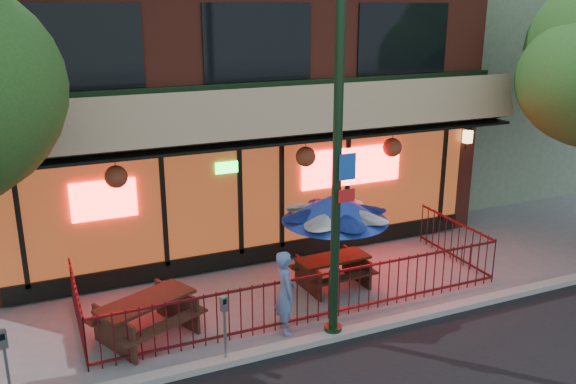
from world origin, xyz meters
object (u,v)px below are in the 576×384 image
parking_meter_far (5,357)px  picnic_table_right (333,267)px  patio_umbrella (335,207)px  parking_meter_near (224,319)px  picnic_table_left (146,312)px  pedestrian (285,292)px  street_light (337,168)px

parking_meter_far → picnic_table_right: bearing=16.3°
patio_umbrella → parking_meter_far: size_ratio=1.77×
picnic_table_right → parking_meter_far: parking_meter_far is taller
parking_meter_far → patio_umbrella: bearing=11.0°
picnic_table_right → parking_meter_near: size_ratio=1.28×
picnic_table_right → parking_meter_near: parking_meter_near is taller
patio_umbrella → parking_meter_near: size_ratio=1.91×
picnic_table_left → patio_umbrella: 4.01m
picnic_table_left → parking_meter_near: 1.77m
picnic_table_left → pedestrian: 2.51m
picnic_table_left → parking_meter_far: (-2.25, -1.32, 0.42)m
parking_meter_near → street_light: bearing=2.1°
picnic_table_right → pedestrian: size_ratio=1.01×
parking_meter_far → pedestrian: bearing=6.2°
patio_umbrella → parking_meter_far: patio_umbrella is taller
street_light → patio_umbrella: (0.61, 1.16, -1.12)m
pedestrian → patio_umbrella: bearing=-55.7°
street_light → picnic_table_left: street_light is taller
patio_umbrella → parking_meter_near: patio_umbrella is taller
street_light → picnic_table_left: size_ratio=3.29×
street_light → parking_meter_far: 5.79m
parking_meter_near → parking_meter_far: size_ratio=0.93×
picnic_table_left → street_light: bearing=-23.2°
parking_meter_near → picnic_table_right: bearing=32.4°
street_light → parking_meter_far: street_light is taller
picnic_table_left → patio_umbrella: bearing=-2.5°
picnic_table_left → parking_meter_near: (1.02, -1.40, 0.35)m
patio_umbrella → parking_meter_far: 6.16m
pedestrian → parking_meter_far: bearing=104.3°
street_light → picnic_table_right: street_light is taller
street_light → picnic_table_left: bearing=156.8°
street_light → parking_meter_near: bearing=-177.9°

